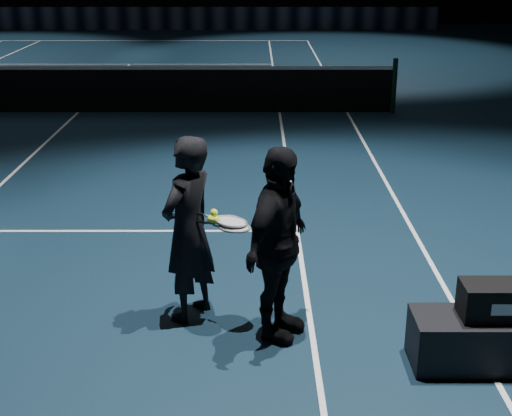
# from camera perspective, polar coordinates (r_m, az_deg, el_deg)

# --- Properties ---
(floor) EXTENTS (36.00, 36.00, 0.00)m
(floor) POSITION_cam_1_polar(r_m,az_deg,el_deg) (15.03, -14.09, 7.37)
(floor) COLOR #0D2130
(floor) RESTS_ON ground
(court_lines) EXTENTS (10.98, 23.78, 0.01)m
(court_lines) POSITION_cam_1_polar(r_m,az_deg,el_deg) (15.03, -14.09, 7.39)
(court_lines) COLOR white
(court_lines) RESTS_ON floor
(net_post_right) EXTENTS (0.10, 0.10, 1.10)m
(net_post_right) POSITION_cam_1_polar(r_m,az_deg,el_deg) (14.75, 10.98, 9.55)
(net_post_right) COLOR black
(net_post_right) RESTS_ON floor
(net_mesh) EXTENTS (12.80, 0.02, 0.86)m
(net_mesh) POSITION_cam_1_polar(r_m,az_deg,el_deg) (14.94, -14.24, 9.05)
(net_mesh) COLOR black
(net_mesh) RESTS_ON floor
(net_tape) EXTENTS (12.80, 0.03, 0.07)m
(net_tape) POSITION_cam_1_polar(r_m,az_deg,el_deg) (14.87, -14.39, 10.81)
(net_tape) COLOR white
(net_tape) RESTS_ON net_mesh
(sponsor_backdrop) EXTENTS (22.00, 0.15, 0.90)m
(sponsor_backdrop) POSITION_cam_1_polar(r_m,az_deg,el_deg) (30.08, -7.20, 14.82)
(sponsor_backdrop) COLOR black
(sponsor_backdrop) RESTS_ON floor
(player_bench) EXTENTS (1.43, 0.48, 0.43)m
(player_bench) POSITION_cam_1_polar(r_m,az_deg,el_deg) (6.12, 19.02, -9.99)
(player_bench) COLOR black
(player_bench) RESTS_ON floor
(racket_bag) EXTENTS (0.72, 0.31, 0.29)m
(racket_bag) POSITION_cam_1_polar(r_m,az_deg,el_deg) (5.95, 19.41, -6.99)
(racket_bag) COLOR black
(racket_bag) RESTS_ON player_bench
(player_a) EXTENTS (0.67, 0.74, 1.69)m
(player_a) POSITION_cam_1_polar(r_m,az_deg,el_deg) (6.27, -5.45, -1.73)
(player_a) COLOR black
(player_a) RESTS_ON floor
(player_b) EXTENTS (0.82, 1.07, 1.69)m
(player_b) POSITION_cam_1_polar(r_m,az_deg,el_deg) (5.93, 1.75, -2.99)
(player_b) COLOR black
(player_b) RESTS_ON floor
(racket_lower) EXTENTS (0.71, 0.48, 0.03)m
(racket_lower) POSITION_cam_1_polar(r_m,az_deg,el_deg) (6.04, -1.75, -1.56)
(racket_lower) COLOR black
(racket_lower) RESTS_ON player_a
(racket_upper) EXTENTS (0.71, 0.44, 0.10)m
(racket_upper) POSITION_cam_1_polar(r_m,az_deg,el_deg) (6.08, -2.01, -1.08)
(racket_upper) COLOR black
(racket_upper) RESTS_ON player_b
(tennis_balls) EXTENTS (0.12, 0.10, 0.12)m
(tennis_balls) POSITION_cam_1_polar(r_m,az_deg,el_deg) (6.11, -3.38, -0.77)
(tennis_balls) COLOR yellow
(tennis_balls) RESTS_ON racket_upper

